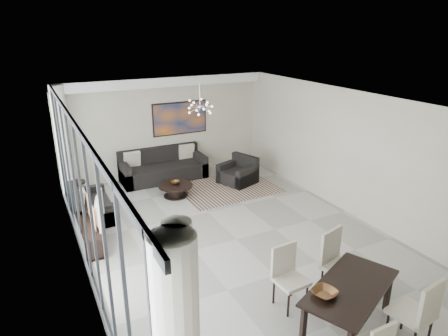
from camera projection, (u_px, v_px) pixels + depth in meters
room_shell at (257, 171)px, 8.09m from camera, size 6.00×9.00×2.90m
window_wall at (88, 201)px, 6.67m from camera, size 0.37×8.95×2.90m
soffit at (164, 82)px, 11.06m from camera, size 5.98×0.40×0.26m
painting at (180, 118)px, 11.79m from camera, size 1.68×0.04×0.98m
chandelier at (200, 107)px, 9.82m from camera, size 0.66×0.66×0.71m
rug at (227, 188)px, 11.03m from camera, size 2.63×2.05×0.01m
coffee_table at (176, 190)px, 10.45m from camera, size 0.91×0.91×0.32m
bowl_coffee at (175, 182)px, 10.45m from camera, size 0.28×0.28×0.08m
sofa_main at (163, 169)px, 11.61m from camera, size 2.43×0.99×0.88m
loveseat at (91, 208)px, 9.27m from camera, size 0.81×1.44×0.72m
armchair at (238, 174)px, 11.34m from camera, size 1.11×1.14×0.76m
side_table at (78, 188)px, 10.11m from camera, size 0.38×0.38×0.53m
tv_console at (90, 234)px, 8.13m from camera, size 0.40×1.41×0.44m
television at (95, 210)px, 8.03m from camera, size 0.35×0.98×0.56m
dining_table at (350, 291)px, 5.75m from camera, size 1.89×1.47×0.71m
dining_chair_se at (420, 310)px, 5.35m from camera, size 0.58×0.58×1.11m
dining_chair_nw at (287, 271)px, 6.27m from camera, size 0.50×0.50×1.02m
dining_chair_ne at (336, 258)px, 6.53m from camera, size 0.63×0.63×1.12m
bowl_dining at (324, 293)px, 5.51m from camera, size 0.41×0.41×0.08m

